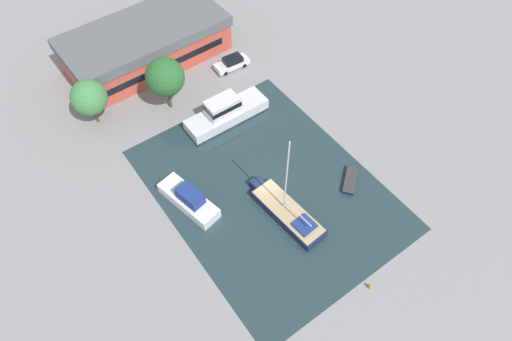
# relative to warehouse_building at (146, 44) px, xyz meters

# --- Properties ---
(ground_plane) EXTENTS (440.00, 440.00, 0.00)m
(ground_plane) POSITION_rel_warehouse_building_xyz_m (0.23, -27.22, -2.65)
(ground_plane) COLOR gray
(water_canal) EXTENTS (21.59, 28.43, 0.01)m
(water_canal) POSITION_rel_warehouse_building_xyz_m (0.23, -27.22, -2.65)
(water_canal) COLOR #23383D
(water_canal) RESTS_ON ground
(warehouse_building) EXTENTS (22.01, 10.96, 5.24)m
(warehouse_building) POSITION_rel_warehouse_building_xyz_m (0.00, 0.00, 0.00)
(warehouse_building) COLOR #C64C3D
(warehouse_building) RESTS_ON ground
(quay_tree_near_building) EXTENTS (4.74, 4.74, 7.33)m
(quay_tree_near_building) POSITION_rel_warehouse_building_xyz_m (-2.13, -9.84, 2.30)
(quay_tree_near_building) COLOR brown
(quay_tree_near_building) RESTS_ON ground
(quay_tree_by_water) EXTENTS (4.29, 4.29, 6.24)m
(quay_tree_by_water) POSITION_rel_warehouse_building_xyz_m (-10.73, -6.79, 1.44)
(quay_tree_by_water) COLOR brown
(quay_tree_by_water) RESTS_ON ground
(parked_car) EXTENTS (4.90, 2.16, 1.66)m
(parked_car) POSITION_rel_warehouse_building_xyz_m (8.42, -8.23, -1.82)
(parked_car) COLOR silver
(parked_car) RESTS_ON ground
(sailboat_moored) EXTENTS (3.52, 10.17, 11.63)m
(sailboat_moored) POSITION_rel_warehouse_building_xyz_m (-0.20, -31.21, -1.99)
(sailboat_moored) COLOR #19234C
(sailboat_moored) RESTS_ON water_canal
(motor_cruiser) EXTENTS (10.68, 3.30, 3.63)m
(motor_cruiser) POSITION_rel_warehouse_building_xyz_m (2.26, -15.91, -1.34)
(motor_cruiser) COLOR silver
(motor_cruiser) RESTS_ON water_canal
(small_dinghy) EXTENTS (3.74, 3.34, 0.57)m
(small_dinghy) POSITION_rel_warehouse_building_xyz_m (8.28, -31.98, -2.36)
(small_dinghy) COLOR #19234C
(small_dinghy) RESTS_ON water_canal
(cabin_boat) EXTENTS (3.90, 7.76, 2.69)m
(cabin_boat) POSITION_rel_warehouse_building_xyz_m (-7.81, -23.99, -1.69)
(cabin_boat) COLOR white
(cabin_boat) RESTS_ON water_canal
(mooring_bollard) EXTENTS (0.31, 0.31, 0.68)m
(mooring_bollard) POSITION_rel_warehouse_building_xyz_m (1.23, -42.23, -2.29)
(mooring_bollard) COLOR olive
(mooring_bollard) RESTS_ON ground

